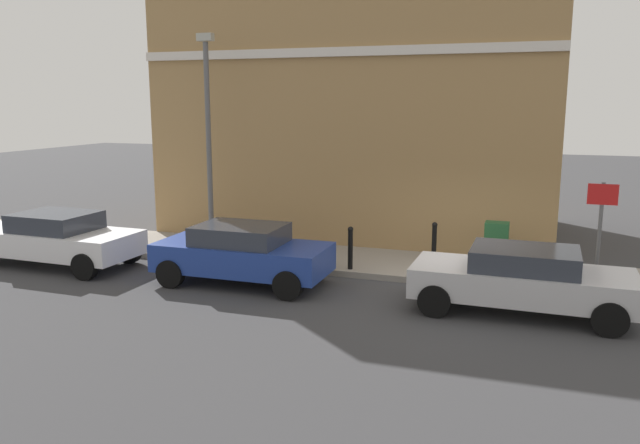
{
  "coord_description": "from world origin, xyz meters",
  "views": [
    {
      "loc": [
        -13.21,
        -1.46,
        4.11
      ],
      "look_at": [
        1.12,
        3.52,
        1.2
      ],
      "focal_mm": 35.41,
      "sensor_mm": 36.0,
      "label": 1
    }
  ],
  "objects_px": {
    "car_silver": "(522,279)",
    "bollard_far_kerb": "(350,246)",
    "utility_cabinet": "(496,248)",
    "lamppost": "(208,132)",
    "car_white": "(54,238)",
    "car_blue": "(242,253)",
    "street_sign": "(601,220)",
    "bollard_near_cabinet": "(434,241)"
  },
  "relations": [
    {
      "from": "car_silver",
      "to": "car_white",
      "type": "xyz_separation_m",
      "value": [
        -0.01,
        11.32,
        0.01
      ]
    },
    {
      "from": "lamppost",
      "to": "utility_cabinet",
      "type": "bearing_deg",
      "value": -90.48
    },
    {
      "from": "bollard_near_cabinet",
      "to": "street_sign",
      "type": "relative_size",
      "value": 0.45
    },
    {
      "from": "utility_cabinet",
      "to": "bollard_near_cabinet",
      "type": "relative_size",
      "value": 1.11
    },
    {
      "from": "car_white",
      "to": "bollard_near_cabinet",
      "type": "distance_m",
      "value": 9.58
    },
    {
      "from": "utility_cabinet",
      "to": "street_sign",
      "type": "bearing_deg",
      "value": -113.59
    },
    {
      "from": "car_blue",
      "to": "bollard_near_cabinet",
      "type": "bearing_deg",
      "value": -145.47
    },
    {
      "from": "car_white",
      "to": "lamppost",
      "type": "bearing_deg",
      "value": -136.28
    },
    {
      "from": "bollard_near_cabinet",
      "to": "lamppost",
      "type": "relative_size",
      "value": 0.18
    },
    {
      "from": "car_silver",
      "to": "car_blue",
      "type": "relative_size",
      "value": 1.07
    },
    {
      "from": "lamppost",
      "to": "bollard_near_cabinet",
      "type": "bearing_deg",
      "value": -89.66
    },
    {
      "from": "car_silver",
      "to": "utility_cabinet",
      "type": "height_order",
      "value": "car_silver"
    },
    {
      "from": "street_sign",
      "to": "bollard_far_kerb",
      "type": "bearing_deg",
      "value": 91.87
    },
    {
      "from": "car_blue",
      "to": "lamppost",
      "type": "xyz_separation_m",
      "value": [
        2.69,
        2.26,
        2.57
      ]
    },
    {
      "from": "car_blue",
      "to": "bollard_far_kerb",
      "type": "bearing_deg",
      "value": -144.69
    },
    {
      "from": "utility_cabinet",
      "to": "lamppost",
      "type": "height_order",
      "value": "lamppost"
    },
    {
      "from": "utility_cabinet",
      "to": "bollard_near_cabinet",
      "type": "bearing_deg",
      "value": 86.15
    },
    {
      "from": "street_sign",
      "to": "lamppost",
      "type": "height_order",
      "value": "lamppost"
    },
    {
      "from": "car_white",
      "to": "bollard_near_cabinet",
      "type": "xyz_separation_m",
      "value": [
        2.78,
        -9.17,
        -0.0
      ]
    },
    {
      "from": "street_sign",
      "to": "utility_cabinet",
      "type": "bearing_deg",
      "value": 66.41
    },
    {
      "from": "bollard_far_kerb",
      "to": "car_silver",
      "type": "bearing_deg",
      "value": -111.57
    },
    {
      "from": "bollard_far_kerb",
      "to": "street_sign",
      "type": "relative_size",
      "value": 0.45
    },
    {
      "from": "car_silver",
      "to": "bollard_near_cabinet",
      "type": "xyz_separation_m",
      "value": [
        2.78,
        2.15,
        0.0
      ]
    },
    {
      "from": "car_white",
      "to": "car_blue",
      "type": "bearing_deg",
      "value": -178.23
    },
    {
      "from": "bollard_far_kerb",
      "to": "street_sign",
      "type": "distance_m",
      "value": 5.52
    },
    {
      "from": "car_blue",
      "to": "lamppost",
      "type": "bearing_deg",
      "value": -50.28
    },
    {
      "from": "car_white",
      "to": "bollard_far_kerb",
      "type": "relative_size",
      "value": 4.32
    },
    {
      "from": "car_blue",
      "to": "street_sign",
      "type": "distance_m",
      "value": 7.79
    },
    {
      "from": "bollard_far_kerb",
      "to": "lamppost",
      "type": "height_order",
      "value": "lamppost"
    },
    {
      "from": "utility_cabinet",
      "to": "bollard_far_kerb",
      "type": "distance_m",
      "value": 3.47
    },
    {
      "from": "bollard_far_kerb",
      "to": "lamppost",
      "type": "xyz_separation_m",
      "value": [
        1.18,
        4.38,
        2.6
      ]
    },
    {
      "from": "car_white",
      "to": "bollard_far_kerb",
      "type": "height_order",
      "value": "car_white"
    },
    {
      "from": "utility_cabinet",
      "to": "bollard_far_kerb",
      "type": "xyz_separation_m",
      "value": [
        -1.11,
        3.29,
        0.02
      ]
    },
    {
      "from": "car_blue",
      "to": "car_white",
      "type": "relative_size",
      "value": 0.88
    },
    {
      "from": "car_silver",
      "to": "bollard_far_kerb",
      "type": "distance_m",
      "value": 4.25
    },
    {
      "from": "bollard_near_cabinet",
      "to": "bollard_far_kerb",
      "type": "xyz_separation_m",
      "value": [
        -1.21,
        1.8,
        0.0
      ]
    },
    {
      "from": "bollard_far_kerb",
      "to": "street_sign",
      "type": "height_order",
      "value": "street_sign"
    },
    {
      "from": "car_white",
      "to": "lamppost",
      "type": "xyz_separation_m",
      "value": [
        2.74,
        -2.99,
        2.59
      ]
    },
    {
      "from": "utility_cabinet",
      "to": "bollard_far_kerb",
      "type": "relative_size",
      "value": 1.11
    },
    {
      "from": "bollard_far_kerb",
      "to": "lamppost",
      "type": "relative_size",
      "value": 0.18
    },
    {
      "from": "car_blue",
      "to": "utility_cabinet",
      "type": "relative_size",
      "value": 3.42
    },
    {
      "from": "bollard_far_kerb",
      "to": "street_sign",
      "type": "xyz_separation_m",
      "value": [
        0.18,
        -5.43,
        0.96
      ]
    }
  ]
}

